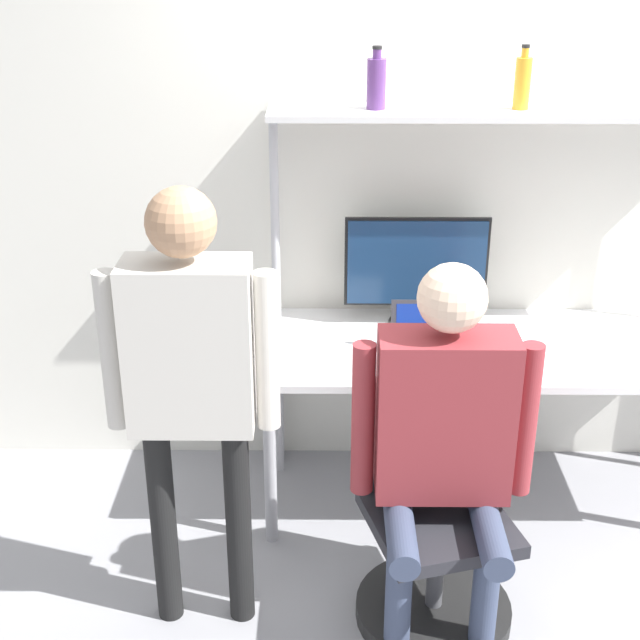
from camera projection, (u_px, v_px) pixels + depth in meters
name	position (u px, v px, depth m)	size (l,w,h in m)	color
ground_plane	(503.00, 553.00, 3.56)	(12.00, 12.00, 0.00)	gray
wall_back	(497.00, 172.00, 3.71)	(8.00, 0.06, 2.70)	silver
desk	(500.00, 359.00, 3.63)	(1.98, 0.72, 0.74)	white
shelf_unit	(508.00, 161.00, 3.50)	(1.88, 0.29, 1.65)	silver
monitor	(416.00, 268.00, 3.68)	(0.59, 0.22, 0.47)	black
laptop	(434.00, 342.00, 3.49)	(0.33, 0.21, 0.21)	#333338
cell_phone	(498.00, 359.00, 3.47)	(0.07, 0.15, 0.01)	silver
office_chair	(432.00, 549.00, 3.16)	(0.57, 0.57, 0.89)	black
person_seated	(445.00, 428.00, 2.91)	(0.61, 0.47, 1.35)	#38425B
person_standing	(190.00, 365.00, 2.83)	(0.57, 0.22, 1.60)	black
bottle_purple	(376.00, 82.00, 3.38)	(0.07, 0.07, 0.23)	#593372
bottle_amber	(523.00, 82.00, 3.38)	(0.06, 0.06, 0.24)	gold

